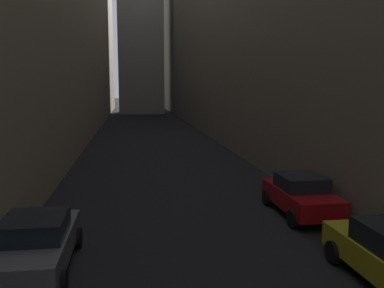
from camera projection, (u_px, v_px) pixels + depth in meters
name	position (u px, v px, depth m)	size (l,w,h in m)	color
ground_plane	(152.00, 138.00, 39.10)	(264.00, 264.00, 0.00)	black
building_block_right	(281.00, 15.00, 41.32)	(15.47, 108.00, 23.80)	#60594F
parked_car_left_third	(36.00, 243.00, 10.78)	(1.92, 4.31, 1.50)	#4C4C51
parked_car_right_far	(301.00, 195.00, 15.54)	(1.95, 4.04, 1.51)	maroon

